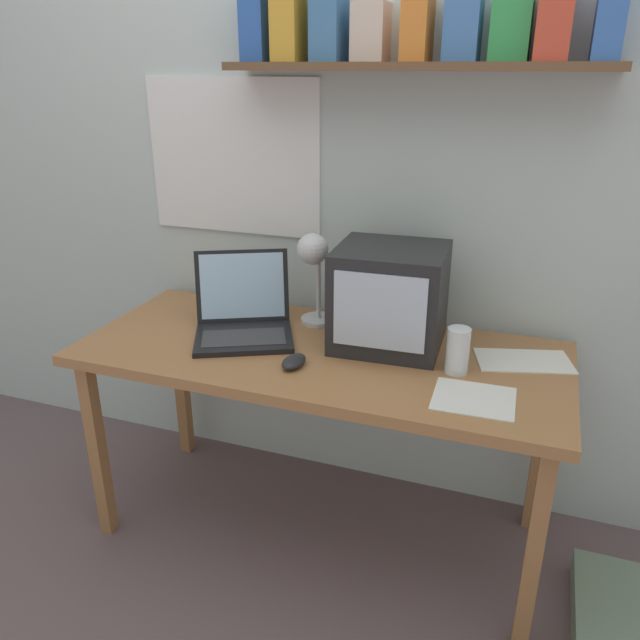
# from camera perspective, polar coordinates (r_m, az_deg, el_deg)

# --- Properties ---
(ground_plane) EXTENTS (12.00, 12.00, 0.00)m
(ground_plane) POSITION_cam_1_polar(r_m,az_deg,el_deg) (2.37, 0.00, -18.34)
(ground_plane) COLOR #675457
(back_wall) EXTENTS (5.60, 0.24, 2.60)m
(back_wall) POSITION_cam_1_polar(r_m,az_deg,el_deg) (2.19, 3.74, 16.06)
(back_wall) COLOR silver
(back_wall) RESTS_ON ground_plane
(corner_desk) EXTENTS (1.54, 0.66, 0.71)m
(corner_desk) POSITION_cam_1_polar(r_m,az_deg,el_deg) (2.01, 0.00, -4.33)
(corner_desk) COLOR #A46D40
(corner_desk) RESTS_ON ground_plane
(crt_monitor) EXTENTS (0.35, 0.33, 0.32)m
(crt_monitor) POSITION_cam_1_polar(r_m,az_deg,el_deg) (1.98, 6.39, 2.09)
(crt_monitor) COLOR #232326
(crt_monitor) RESTS_ON corner_desk
(laptop) EXTENTS (0.42, 0.41, 0.26)m
(laptop) POSITION_cam_1_polar(r_m,az_deg,el_deg) (2.10, -7.04, 0.50)
(laptop) COLOR black
(laptop) RESTS_ON corner_desk
(desk_lamp) EXTENTS (0.12, 0.18, 0.33)m
(desk_lamp) POSITION_cam_1_polar(r_m,az_deg,el_deg) (2.07, -0.56, 5.25)
(desk_lamp) COLOR silver
(desk_lamp) RESTS_ON corner_desk
(juice_glass) EXTENTS (0.07, 0.07, 0.14)m
(juice_glass) POSITION_cam_1_polar(r_m,az_deg,el_deg) (1.86, 12.46, -2.94)
(juice_glass) COLOR white
(juice_glass) RESTS_ON corner_desk
(computer_mouse) EXTENTS (0.07, 0.11, 0.03)m
(computer_mouse) POSITION_cam_1_polar(r_m,az_deg,el_deg) (1.87, -2.41, -3.82)
(computer_mouse) COLOR #232326
(computer_mouse) RESTS_ON corner_desk
(loose_paper_near_laptop) EXTENTS (0.31, 0.23, 0.00)m
(loose_paper_near_laptop) POSITION_cam_1_polar(r_m,az_deg,el_deg) (2.00, 18.12, -3.56)
(loose_paper_near_laptop) COLOR white
(loose_paper_near_laptop) RESTS_ON corner_desk
(loose_paper_near_monitor) EXTENTS (0.22, 0.20, 0.00)m
(loose_paper_near_monitor) POSITION_cam_1_polar(r_m,az_deg,el_deg) (1.75, 13.88, -7.00)
(loose_paper_near_monitor) COLOR silver
(loose_paper_near_monitor) RESTS_ON corner_desk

